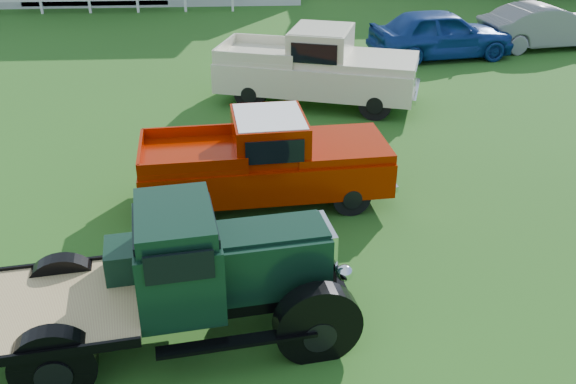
{
  "coord_description": "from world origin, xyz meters",
  "views": [
    {
      "loc": [
        -0.37,
        -7.98,
        5.87
      ],
      "look_at": [
        0.2,
        1.2,
        1.05
      ],
      "focal_mm": 40.0,
      "sensor_mm": 36.0,
      "label": 1
    }
  ],
  "objects_px": {
    "red_pickup": "(265,159)",
    "white_pickup": "(317,67)",
    "misc_car_grey": "(545,26)",
    "vintage_flatbed": "(172,277)",
    "misc_car_blue": "(441,33)"
  },
  "relations": [
    {
      "from": "red_pickup",
      "to": "white_pickup",
      "type": "distance_m",
      "value": 5.64
    },
    {
      "from": "white_pickup",
      "to": "misc_car_grey",
      "type": "distance_m",
      "value": 9.78
    },
    {
      "from": "white_pickup",
      "to": "misc_car_grey",
      "type": "relative_size",
      "value": 1.2
    },
    {
      "from": "vintage_flatbed",
      "to": "red_pickup",
      "type": "relative_size",
      "value": 1.05
    },
    {
      "from": "red_pickup",
      "to": "misc_car_blue",
      "type": "xyz_separation_m",
      "value": [
        6.0,
        9.53,
        -0.08
      ]
    },
    {
      "from": "white_pickup",
      "to": "misc_car_blue",
      "type": "distance_m",
      "value": 6.07
    },
    {
      "from": "misc_car_blue",
      "to": "vintage_flatbed",
      "type": "bearing_deg",
      "value": 142.97
    },
    {
      "from": "red_pickup",
      "to": "misc_car_blue",
      "type": "bearing_deg",
      "value": 52.8
    },
    {
      "from": "red_pickup",
      "to": "misc_car_grey",
      "type": "relative_size",
      "value": 1.07
    },
    {
      "from": "red_pickup",
      "to": "white_pickup",
      "type": "height_order",
      "value": "white_pickup"
    },
    {
      "from": "vintage_flatbed",
      "to": "red_pickup",
      "type": "bearing_deg",
      "value": 62.15
    },
    {
      "from": "vintage_flatbed",
      "to": "white_pickup",
      "type": "xyz_separation_m",
      "value": [
        2.86,
        9.31,
        -0.01
      ]
    },
    {
      "from": "vintage_flatbed",
      "to": "misc_car_grey",
      "type": "distance_m",
      "value": 18.25
    },
    {
      "from": "white_pickup",
      "to": "misc_car_blue",
      "type": "height_order",
      "value": "white_pickup"
    },
    {
      "from": "vintage_flatbed",
      "to": "white_pickup",
      "type": "relative_size",
      "value": 0.93
    }
  ]
}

